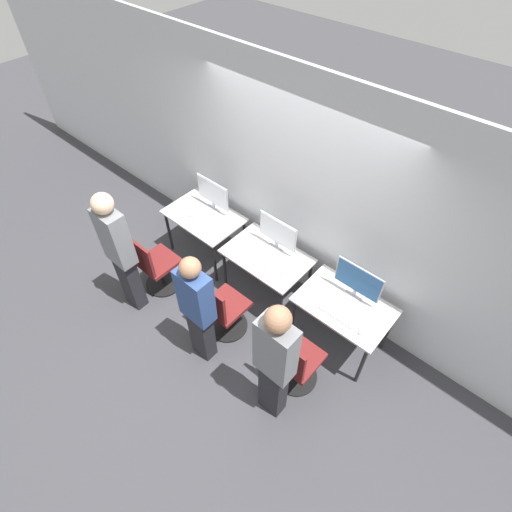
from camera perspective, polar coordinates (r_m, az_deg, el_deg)
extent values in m
plane|color=#3D3D42|center=(5.14, -0.99, -7.40)|extent=(20.00, 20.00, 0.00)
cube|color=silver|center=(4.56, 5.56, 9.16)|extent=(12.00, 0.05, 2.80)
cube|color=silver|center=(5.31, -7.48, 5.72)|extent=(1.01, 0.67, 0.02)
cylinder|color=black|center=(5.71, -12.33, 3.51)|extent=(0.04, 0.04, 0.69)
cylinder|color=black|center=(5.19, -5.92, -1.01)|extent=(0.04, 0.04, 0.69)
cylinder|color=black|center=(5.95, -8.18, 6.39)|extent=(0.04, 0.04, 0.69)
cylinder|color=black|center=(5.45, -1.67, 2.34)|extent=(0.04, 0.04, 0.69)
cylinder|color=#B2B2B7|center=(5.39, -6.03, 6.89)|extent=(0.20, 0.20, 0.01)
cylinder|color=#B2B2B7|center=(5.36, -6.07, 7.27)|extent=(0.04, 0.04, 0.08)
cube|color=#B2B2B7|center=(5.24, -6.21, 9.03)|extent=(0.54, 0.01, 0.36)
cube|color=silver|center=(5.23, -6.28, 8.99)|extent=(0.51, 0.01, 0.33)
cube|color=silver|center=(5.26, -8.12, 5.47)|extent=(0.44, 0.14, 0.02)
ellipsoid|color=silver|center=(5.10, -5.93, 4.18)|extent=(0.06, 0.09, 0.03)
cylinder|color=black|center=(5.51, -12.98, -3.74)|extent=(0.48, 0.48, 0.03)
cylinder|color=black|center=(5.36, -13.35, -2.34)|extent=(0.04, 0.04, 0.38)
cube|color=maroon|center=(5.20, -13.76, -0.78)|extent=(0.44, 0.44, 0.05)
cube|color=maroon|center=(4.96, -16.03, -0.18)|extent=(0.40, 0.04, 0.44)
cube|color=#232328|center=(5.11, -17.46, -3.50)|extent=(0.25, 0.16, 0.81)
cube|color=slate|center=(4.58, -19.57, 2.55)|extent=(0.36, 0.20, 0.71)
sphere|color=beige|center=(4.28, -21.12, 7.01)|extent=(0.23, 0.23, 0.23)
cube|color=silver|center=(4.75, 1.60, 0.00)|extent=(1.01, 0.67, 0.02)
cylinder|color=black|center=(5.09, -4.46, -2.03)|extent=(0.04, 0.04, 0.69)
cylinder|color=black|center=(4.72, 3.50, -7.55)|extent=(0.04, 0.04, 0.69)
cylinder|color=black|center=(5.37, -0.22, 1.43)|extent=(0.04, 0.04, 0.69)
cylinder|color=black|center=(5.01, 7.59, -3.50)|extent=(0.04, 0.04, 0.69)
cylinder|color=#B2B2B7|center=(4.84, 2.97, 1.32)|extent=(0.20, 0.20, 0.01)
cylinder|color=#B2B2B7|center=(4.80, 2.99, 1.71)|extent=(0.04, 0.04, 0.08)
cube|color=#B2B2B7|center=(4.66, 3.12, 3.53)|extent=(0.54, 0.01, 0.36)
cube|color=silver|center=(4.66, 3.06, 3.47)|extent=(0.51, 0.01, 0.33)
cube|color=silver|center=(4.69, 0.85, -0.45)|extent=(0.44, 0.14, 0.02)
ellipsoid|color=silver|center=(4.57, 3.89, -2.15)|extent=(0.06, 0.09, 0.03)
cylinder|color=black|center=(4.99, -4.02, -9.85)|extent=(0.48, 0.48, 0.03)
cylinder|color=black|center=(4.82, -4.14, -8.50)|extent=(0.04, 0.04, 0.38)
cube|color=maroon|center=(4.64, -4.29, -6.99)|extent=(0.44, 0.44, 0.05)
cube|color=maroon|center=(4.37, -6.32, -6.71)|extent=(0.40, 0.04, 0.44)
cube|color=#232328|center=(4.54, -7.70, -10.94)|extent=(0.25, 0.16, 0.74)
cube|color=navy|center=(3.97, -8.68, -5.69)|extent=(0.36, 0.20, 0.64)
sphere|color=#9E7051|center=(3.65, -9.41, -1.66)|extent=(0.21, 0.21, 0.21)
cube|color=silver|center=(4.40, 12.60, -6.90)|extent=(1.01, 0.67, 0.02)
cylinder|color=black|center=(4.66, 5.28, -8.76)|extent=(0.04, 0.04, 0.69)
cylinder|color=black|center=(4.47, 14.82, -14.89)|extent=(0.04, 0.04, 0.69)
cylinder|color=black|center=(4.96, 9.31, -4.58)|extent=(0.04, 0.04, 0.69)
cylinder|color=black|center=(4.78, 18.34, -10.06)|extent=(0.04, 0.04, 0.69)
cylinder|color=#B2B2B7|center=(4.49, 13.79, -5.41)|extent=(0.20, 0.20, 0.01)
cylinder|color=#B2B2B7|center=(4.45, 13.90, -5.04)|extent=(0.04, 0.04, 0.08)
cube|color=#B2B2B7|center=(4.29, 14.42, -3.30)|extent=(0.54, 0.01, 0.36)
cube|color=navy|center=(4.29, 14.36, -3.37)|extent=(0.51, 0.01, 0.33)
cube|color=silver|center=(4.30, 11.52, -8.02)|extent=(0.44, 0.14, 0.02)
ellipsoid|color=silver|center=(4.22, 14.81, -10.37)|extent=(0.06, 0.09, 0.03)
cylinder|color=black|center=(4.67, 5.66, -16.65)|extent=(0.48, 0.48, 0.03)
cylinder|color=black|center=(4.49, 5.86, -15.48)|extent=(0.04, 0.04, 0.38)
cube|color=maroon|center=(4.30, 6.09, -14.15)|extent=(0.44, 0.44, 0.05)
cube|color=maroon|center=(4.00, 4.57, -14.41)|extent=(0.40, 0.04, 0.44)
cube|color=#232328|center=(4.17, 2.45, -18.32)|extent=(0.25, 0.16, 0.80)
cube|color=slate|center=(3.50, 2.84, -13.23)|extent=(0.36, 0.20, 0.70)
sphere|color=#9E7051|center=(3.11, 3.16, -9.02)|extent=(0.23, 0.23, 0.23)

